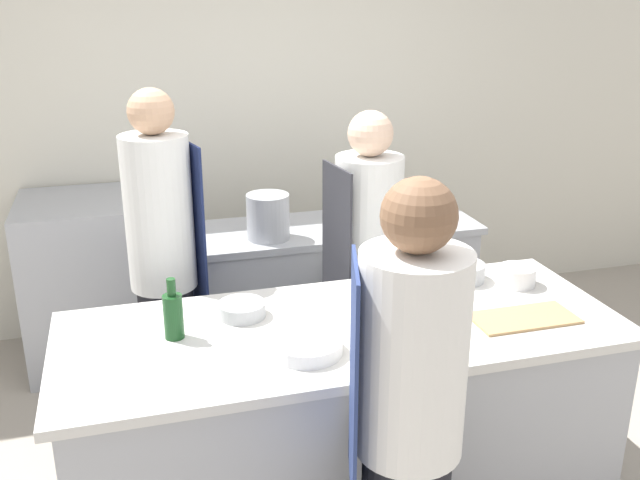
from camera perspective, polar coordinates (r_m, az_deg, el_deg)
The scene contains 16 objects.
wall_back at distance 4.78m, azimuth -5.97°, elevation 9.93°, with size 8.00×0.06×2.80m.
prep_counter at distance 3.17m, azimuth 1.79°, elevation -13.98°, with size 2.32×0.91×0.89m.
pass_counter at distance 4.30m, azimuth 0.89°, elevation -4.40°, with size 1.70×0.60×0.89m.
oven_range at distance 4.55m, azimuth -17.50°, elevation -3.09°, with size 0.81×0.73×1.02m.
chef_at_prep_near at distance 2.40m, azimuth 6.99°, elevation -14.70°, with size 0.40×0.39×1.69m.
chef_at_stove at distance 3.55m, azimuth -12.37°, elevation -2.27°, with size 0.36×0.35×1.77m.
chef_at_pass_far at distance 3.67m, azimuth 3.75°, elevation -2.34°, with size 0.37×0.35×1.64m.
bottle_olive_oil at distance 3.09m, azimuth 4.48°, elevation -3.80°, with size 0.07×0.07×0.22m.
bottle_vinegar at distance 3.00m, azimuth 4.99°, elevation -4.14°, with size 0.06×0.06×0.26m.
bottle_wine at distance 2.86m, azimuth -11.66°, elevation -5.86°, with size 0.08×0.08×0.25m.
bowl_mixing_large at distance 3.43m, azimuth 15.49°, elevation -2.78°, with size 0.17×0.17×0.09m.
bowl_prep_small at distance 3.02m, azimuth -6.27°, elevation -5.55°, with size 0.20×0.20×0.06m.
bowl_ceramic_blue at distance 2.72m, azimuth -1.07°, elevation -8.49°, with size 0.27×0.27×0.06m.
bowl_wooden_salad at distance 3.43m, azimuth 11.31°, elevation -2.50°, with size 0.21×0.21×0.08m.
cutting_board at distance 3.11m, azimuth 15.98°, elevation -6.01°, with size 0.44×0.22×0.01m.
stockpot at distance 3.90m, azimuth -4.18°, elevation 1.88°, with size 0.23×0.23×0.25m.
Camera 1 is at (-0.82, -2.51, 2.20)m, focal length 40.00 mm.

